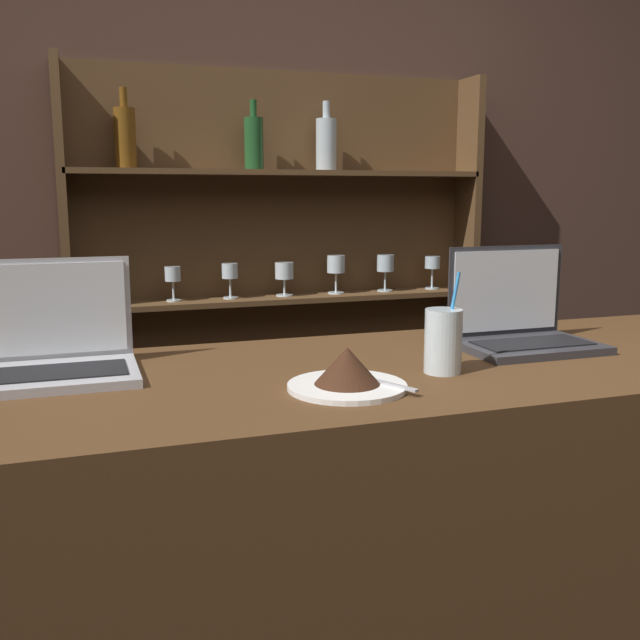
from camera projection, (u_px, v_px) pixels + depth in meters
name	position (u px, v px, depth m)	size (l,w,h in m)	color
bar_counter	(397.00, 595.00, 1.61)	(2.14, 0.69, 1.07)	#4C3019
back_wall	(251.00, 215.00, 2.74)	(7.00, 0.06, 2.70)	#4C3328
back_shelf	(280.00, 309.00, 2.77)	(1.58, 0.18, 1.88)	brown
laptop_near	(60.00, 351.00, 1.42)	(0.29, 0.24, 0.23)	#ADADB2
laptop_far	(520.00, 325.00, 1.68)	(0.31, 0.22, 0.23)	#333338
cake_plate	(347.00, 372.00, 1.32)	(0.22, 0.22, 0.08)	white
water_glass	(443.00, 341.00, 1.43)	(0.08, 0.08, 0.20)	silver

